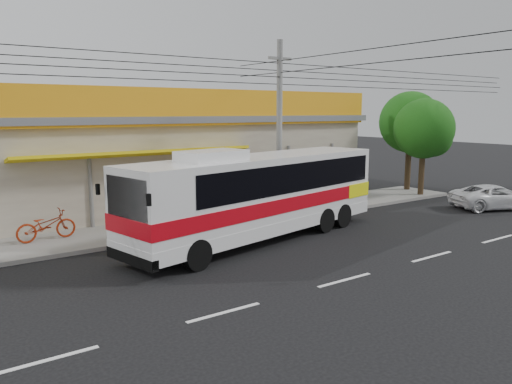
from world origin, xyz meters
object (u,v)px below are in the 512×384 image
(white_car, at_px, (495,197))
(tree_near, at_px, (426,131))
(tree_far, at_px, (412,124))
(coach_bus, at_px, (263,190))
(utility_pole, at_px, (280,73))
(motorbike_red, at_px, (46,225))

(white_car, distance_m, tree_near, 5.16)
(tree_far, bearing_deg, coach_bus, -163.57)
(tree_near, bearing_deg, white_car, -89.81)
(coach_bus, height_order, tree_far, tree_far)
(tree_near, bearing_deg, coach_bus, -169.32)
(coach_bus, relative_size, tree_near, 2.12)
(coach_bus, bearing_deg, tree_far, 4.71)
(utility_pole, height_order, tree_near, utility_pole)
(coach_bus, height_order, white_car, coach_bus)
(utility_pole, bearing_deg, motorbike_red, 170.45)
(white_car, relative_size, tree_near, 0.78)
(motorbike_red, xyz_separation_m, utility_pole, (9.30, -1.56, 5.63))
(tree_far, bearing_deg, white_car, -98.66)
(white_car, bearing_deg, coach_bus, 105.73)
(tree_near, bearing_deg, tree_far, 61.03)
(coach_bus, xyz_separation_m, motorbike_red, (-6.78, 3.88, -1.16))
(coach_bus, xyz_separation_m, utility_pole, (2.51, 2.32, 4.47))
(coach_bus, height_order, tree_near, tree_near)
(utility_pole, bearing_deg, tree_near, 0.39)
(coach_bus, relative_size, utility_pole, 0.34)
(tree_near, height_order, tree_far, tree_far)
(motorbike_red, distance_m, utility_pole, 10.98)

